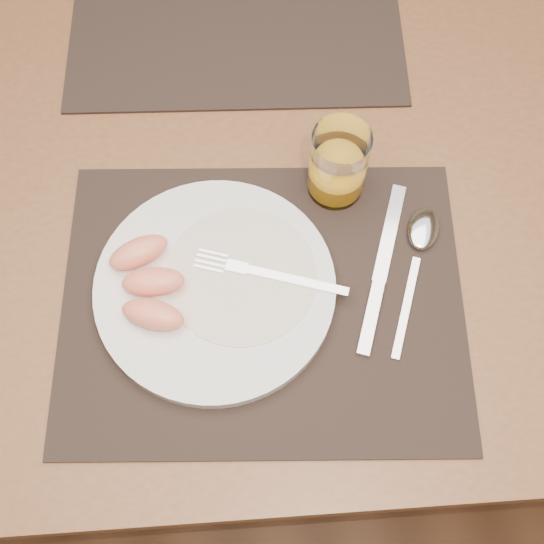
{
  "coord_description": "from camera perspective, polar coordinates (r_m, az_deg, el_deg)",
  "views": [
    {
      "loc": [
        -0.01,
        -0.5,
        1.47
      ],
      "look_at": [
        0.01,
        -0.19,
        0.77
      ],
      "focal_mm": 45.0,
      "sensor_mm": 36.0,
      "label": 1
    }
  ],
  "objects": [
    {
      "name": "knife",
      "position": [
        0.78,
        8.93,
        -0.75
      ],
      "size": [
        0.08,
        0.21,
        0.01
      ],
      "color": "silver",
      "rests_on": "placemat_near"
    },
    {
      "name": "placemat_far",
      "position": [
        1.01,
        -3.02,
        21.27
      ],
      "size": [
        0.46,
        0.37,
        0.0
      ],
      "primitive_type": "cube",
      "rotation": [
        0.0,
        0.0,
        -0.04
      ],
      "color": "#2D211C",
      "rests_on": "table"
    },
    {
      "name": "spoon",
      "position": [
        0.81,
        12.34,
        2.63
      ],
      "size": [
        0.08,
        0.19,
        0.01
      ],
      "color": "silver",
      "rests_on": "placemat_near"
    },
    {
      "name": "fork",
      "position": [
        0.76,
        -1.21,
        0.02
      ],
      "size": [
        0.17,
        0.07,
        0.0
      ],
      "color": "silver",
      "rests_on": "plate"
    },
    {
      "name": "ground",
      "position": [
        1.55,
        -0.77,
        -5.06
      ],
      "size": [
        5.0,
        5.0,
        0.0
      ],
      "primitive_type": "plane",
      "color": "brown",
      "rests_on": "ground"
    },
    {
      "name": "plate",
      "position": [
        0.77,
        -4.79,
        -1.3
      ],
      "size": [
        0.27,
        0.27,
        0.02
      ],
      "primitive_type": "cylinder",
      "color": "white",
      "rests_on": "placemat_near"
    },
    {
      "name": "juice_glass",
      "position": [
        0.8,
        5.53,
        8.8
      ],
      "size": [
        0.07,
        0.07,
        0.1
      ],
      "color": "white",
      "rests_on": "placemat_near"
    },
    {
      "name": "placemat_near",
      "position": [
        0.77,
        -0.79,
        -2.47
      ],
      "size": [
        0.47,
        0.38,
        0.0
      ],
      "primitive_type": "cube",
      "rotation": [
        0.0,
        0.0,
        -0.06
      ],
      "color": "#2D211C",
      "rests_on": "table"
    },
    {
      "name": "grapefruit_wedges",
      "position": [
        0.75,
        -10.33,
        -0.86
      ],
      "size": [
        0.09,
        0.13,
        0.03
      ],
      "color": "#FF8D68",
      "rests_on": "plate"
    },
    {
      "name": "plate_dressing",
      "position": [
        0.76,
        -2.61,
        -0.22
      ],
      "size": [
        0.17,
        0.17,
        0.0
      ],
      "color": "white",
      "rests_on": "plate"
    },
    {
      "name": "table",
      "position": [
        0.94,
        -1.27,
        8.14
      ],
      "size": [
        1.4,
        0.9,
        0.75
      ],
      "color": "brown",
      "rests_on": "ground"
    }
  ]
}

